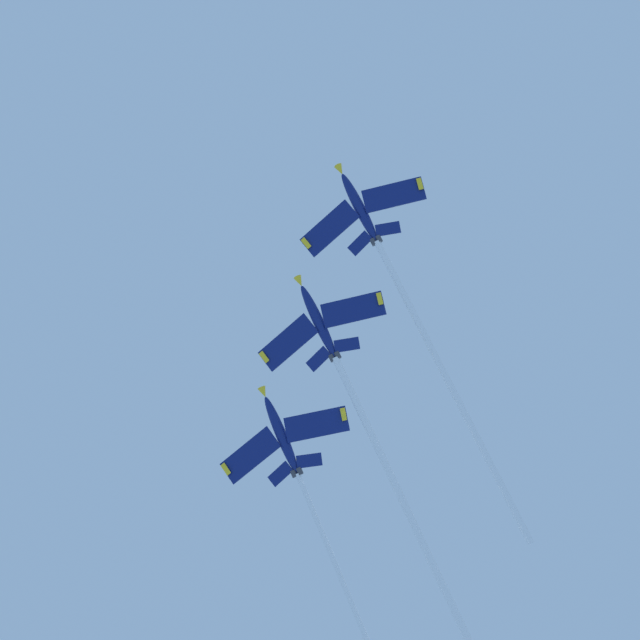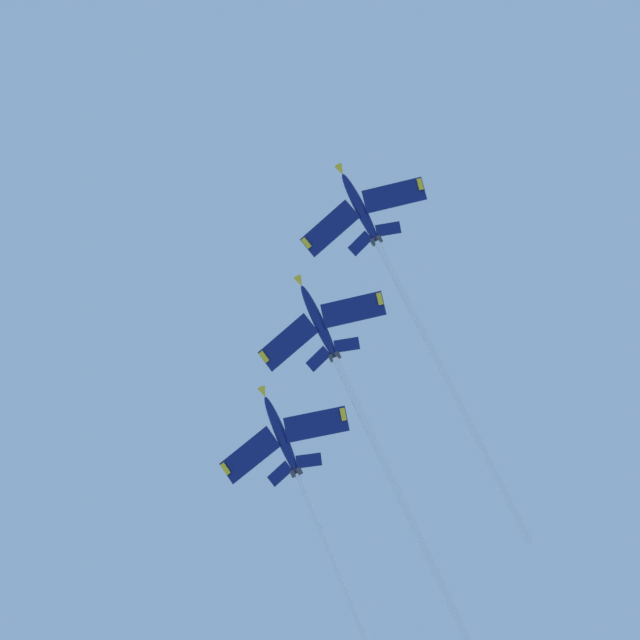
# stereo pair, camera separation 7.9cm
# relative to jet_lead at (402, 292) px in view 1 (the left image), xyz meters

# --- Properties ---
(jet_lead) EXTENTS (48.40, 31.84, 27.42)m
(jet_lead) POSITION_rel_jet_lead_xyz_m (0.00, 0.00, 0.00)
(jet_lead) COLOR navy
(jet_second) EXTENTS (44.06, 29.66, 25.52)m
(jet_second) POSITION_rel_jet_lead_xyz_m (-3.15, -16.22, -5.65)
(jet_second) COLOR navy
(jet_third) EXTENTS (49.67, 33.75, 28.49)m
(jet_third) POSITION_rel_jet_lead_xyz_m (-5.80, -31.44, -9.48)
(jet_third) COLOR navy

